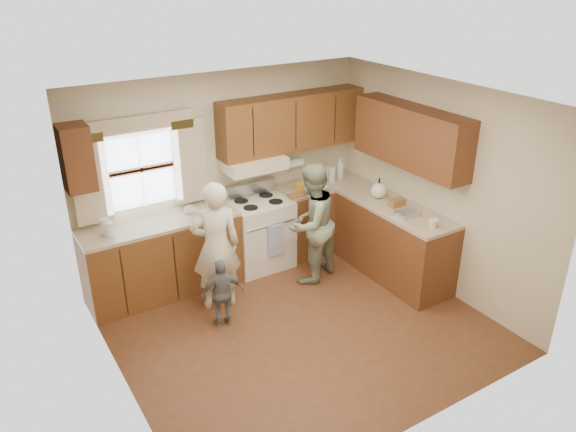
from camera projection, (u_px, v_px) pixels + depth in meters
room at (301, 223)px, 5.66m from camera, size 3.80×3.80×3.80m
kitchen_fixtures at (294, 210)px, 6.95m from camera, size 3.80×2.25×2.15m
stove at (259, 232)px, 7.23m from camera, size 0.76×0.67×1.07m
woman_left at (216, 246)px, 6.24m from camera, size 0.63×0.49×1.53m
woman_right at (311, 223)px, 6.79m from camera, size 0.89×0.79×1.52m
child at (222, 293)px, 6.04m from camera, size 0.50×0.29×0.81m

